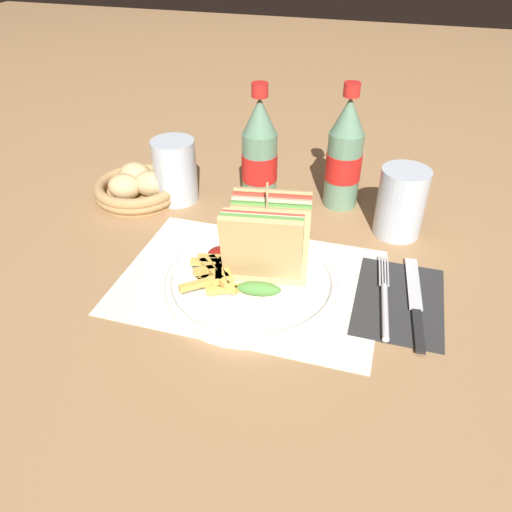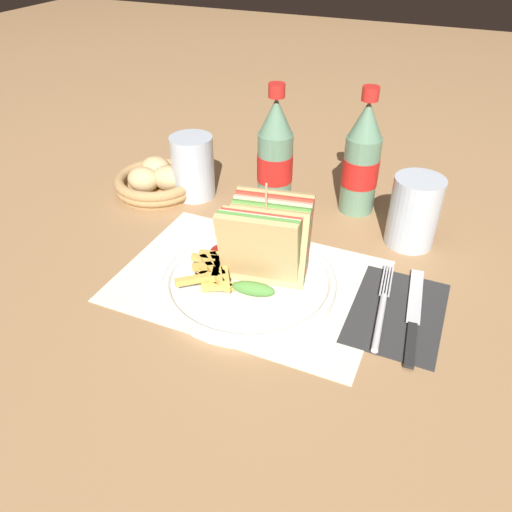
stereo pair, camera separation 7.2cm
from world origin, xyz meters
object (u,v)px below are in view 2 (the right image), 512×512
at_px(glass_far, 193,170).
at_px(bread_basket, 157,181).
at_px(knife, 414,315).
at_px(coke_bottle_far, 362,161).
at_px(glass_near, 413,216).
at_px(club_sandwich, 265,243).
at_px(coke_bottle_near, 275,157).
at_px(plate_main, 251,280).
at_px(fork, 381,312).

relative_size(glass_far, bread_basket, 0.72).
relative_size(knife, bread_basket, 1.24).
bearing_deg(coke_bottle_far, glass_near, -33.82).
xyz_separation_m(club_sandwich, bread_basket, (-0.30, 0.18, -0.05)).
height_order(glass_far, bread_basket, glass_far).
distance_m(coke_bottle_far, glass_far, 0.31).
bearing_deg(knife, coke_bottle_near, 137.99).
height_order(plate_main, coke_bottle_near, coke_bottle_near).
relative_size(coke_bottle_near, bread_basket, 1.37).
xyz_separation_m(coke_bottle_near, glass_far, (-0.15, -0.02, -0.04)).
bearing_deg(plate_main, coke_bottle_far, 72.96).
height_order(fork, coke_bottle_near, coke_bottle_near).
xyz_separation_m(plate_main, glass_near, (0.19, 0.21, 0.04)).
bearing_deg(glass_near, plate_main, -132.81).
bearing_deg(coke_bottle_far, fork, -69.03).
bearing_deg(bread_basket, glass_near, 1.78).
bearing_deg(plate_main, knife, 5.79).
bearing_deg(fork, glass_far, 147.51).
xyz_separation_m(coke_bottle_near, glass_near, (0.25, -0.03, -0.04)).
bearing_deg(club_sandwich, knife, 2.56).
bearing_deg(coke_bottle_near, bread_basket, -169.44).
height_order(plate_main, fork, plate_main).
distance_m(fork, bread_basket, 0.51).
xyz_separation_m(knife, bread_basket, (-0.51, 0.17, 0.02)).
bearing_deg(knife, glass_near, 96.02).
xyz_separation_m(glass_far, bread_basket, (-0.07, -0.02, -0.03)).
bearing_deg(knife, plate_main, -179.87).
bearing_deg(club_sandwich, coke_bottle_near, 108.48).
bearing_deg(bread_basket, club_sandwich, -30.91).
bearing_deg(fork, club_sandwich, 172.44).
distance_m(plate_main, glass_near, 0.29).
xyz_separation_m(fork, knife, (0.04, 0.02, -0.00)).
height_order(club_sandwich, glass_far, club_sandwich).
relative_size(plate_main, coke_bottle_far, 1.13).
height_order(knife, glass_far, glass_far).
relative_size(plate_main, fork, 1.37).
relative_size(club_sandwich, glass_near, 1.29).
distance_m(club_sandwich, bread_basket, 0.35).
distance_m(knife, coke_bottle_near, 0.37).
height_order(coke_bottle_near, glass_far, coke_bottle_near).
bearing_deg(club_sandwich, plate_main, -140.86).
distance_m(coke_bottle_far, glass_near, 0.14).
distance_m(coke_bottle_near, coke_bottle_far, 0.15).
bearing_deg(coke_bottle_near, fork, -42.63).
bearing_deg(coke_bottle_far, club_sandwich, -104.49).
bearing_deg(bread_basket, plate_main, -34.36).
height_order(plate_main, knife, plate_main).
xyz_separation_m(plate_main, coke_bottle_far, (0.09, 0.28, 0.09)).
bearing_deg(glass_near, glass_far, 179.64).
relative_size(club_sandwich, knife, 0.74).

